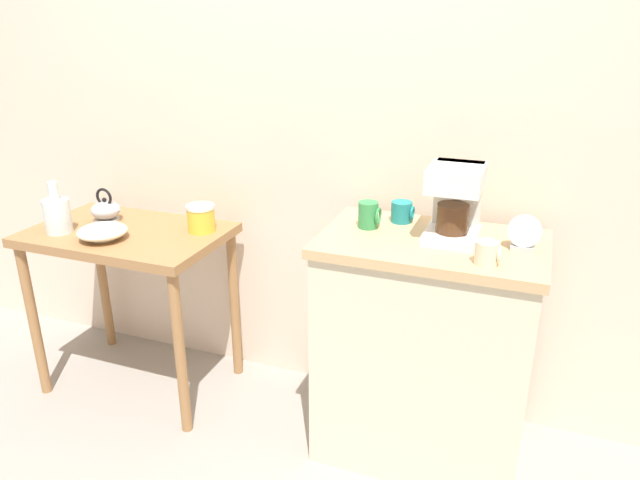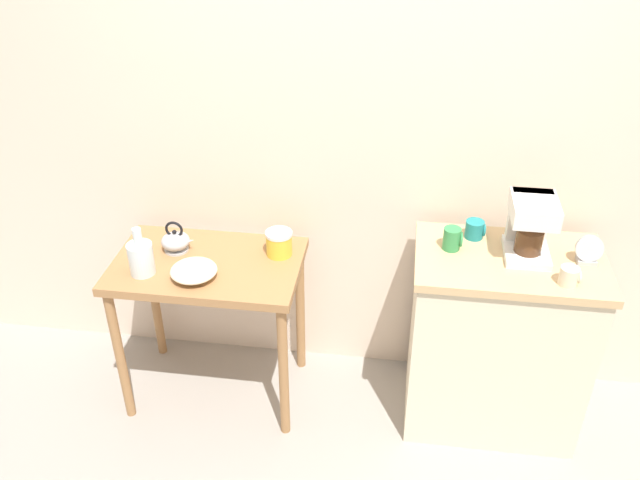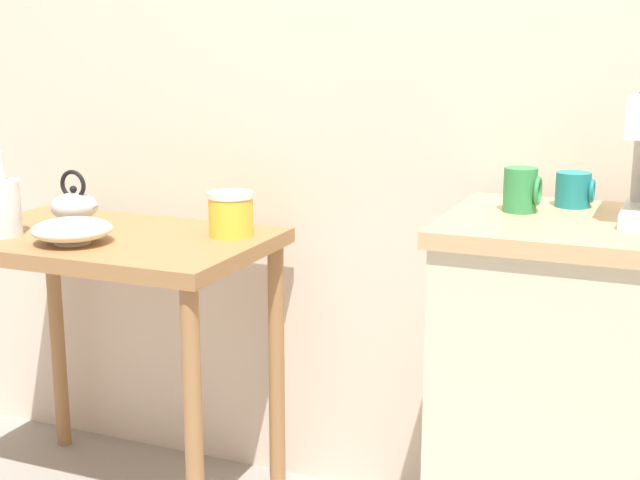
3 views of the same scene
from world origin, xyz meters
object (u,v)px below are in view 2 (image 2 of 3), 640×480
object	(u,v)px
teakettle	(176,241)
mug_small_cream	(569,276)
glass_carafe_vase	(141,257)
table_clock	(589,251)
bowl_stoneware	(194,271)
canister_enamel	(279,243)
mug_tall_green	(452,239)
mug_dark_teal	(475,229)
coffee_maker	(530,224)

from	to	relation	value
teakettle	mug_small_cream	xyz separation A→B (m)	(1.66, -0.22, 0.12)
glass_carafe_vase	table_clock	bearing A→B (deg)	4.43
bowl_stoneware	table_clock	size ratio (longest dim) A/B	1.63
mug_small_cream	bowl_stoneware	bearing A→B (deg)	179.30
glass_carafe_vase	table_clock	world-z (taller)	table_clock
canister_enamel	bowl_stoneware	bearing A→B (deg)	-144.71
bowl_stoneware	table_clock	bearing A→B (deg)	5.21
bowl_stoneware	table_clock	distance (m)	1.63
canister_enamel	table_clock	xyz separation A→B (m)	(1.29, -0.08, 0.13)
glass_carafe_vase	mug_tall_green	world-z (taller)	mug_tall_green
bowl_stoneware	teakettle	xyz separation A→B (m)	(-0.14, 0.20, 0.01)
glass_carafe_vase	mug_tall_green	distance (m)	1.32
teakettle	glass_carafe_vase	bearing A→B (deg)	-114.41
mug_tall_green	mug_small_cream	bearing A→B (deg)	-23.89
mug_dark_teal	mug_tall_green	bearing A→B (deg)	-133.00
mug_tall_green	mug_dark_teal	bearing A→B (deg)	47.00
table_clock	bowl_stoneware	bearing A→B (deg)	-174.79
mug_small_cream	table_clock	world-z (taller)	table_clock
teakettle	mug_tall_green	xyz separation A→B (m)	(1.22, -0.02, 0.13)
coffee_maker	mug_dark_teal	xyz separation A→B (m)	(-0.20, 0.10, -0.10)
mug_tall_green	mug_small_cream	xyz separation A→B (m)	(0.44, -0.20, -0.01)
teakettle	mug_small_cream	world-z (taller)	mug_small_cream
teakettle	mug_dark_teal	size ratio (longest dim) A/B	1.83
bowl_stoneware	teakettle	bearing A→B (deg)	125.78
glass_carafe_vase	table_clock	size ratio (longest dim) A/B	1.80
canister_enamel	coffee_maker	bearing A→B (deg)	-2.34
mug_small_cream	canister_enamel	bearing A→B (deg)	168.21
bowl_stoneware	coffee_maker	distance (m)	1.41
mug_tall_green	mug_small_cream	world-z (taller)	mug_tall_green
mug_tall_green	table_clock	world-z (taller)	table_clock
table_clock	mug_dark_teal	bearing A→B (deg)	162.95
glass_carafe_vase	mug_small_cream	size ratio (longest dim) A/B	2.76
bowl_stoneware	mug_tall_green	distance (m)	1.10
canister_enamel	mug_small_cream	xyz separation A→B (m)	(1.19, -0.25, 0.11)
bowl_stoneware	mug_dark_teal	bearing A→B (deg)	13.56
mug_dark_teal	mug_tall_green	xyz separation A→B (m)	(-0.10, -0.11, 0.01)
table_clock	mug_small_cream	bearing A→B (deg)	-120.96
mug_dark_teal	teakettle	bearing A→B (deg)	-176.26
canister_enamel	table_clock	distance (m)	1.30
coffee_maker	mug_dark_teal	bearing A→B (deg)	154.85
teakettle	mug_tall_green	bearing A→B (deg)	-0.94
coffee_maker	table_clock	world-z (taller)	coffee_maker
canister_enamel	mug_dark_teal	world-z (taller)	mug_dark_teal
glass_carafe_vase	canister_enamel	distance (m)	0.60
glass_carafe_vase	mug_small_cream	distance (m)	1.75
mug_tall_green	canister_enamel	bearing A→B (deg)	175.95
canister_enamel	mug_tall_green	world-z (taller)	mug_tall_green
mug_dark_teal	mug_tall_green	size ratio (longest dim) A/B	0.88
coffee_maker	canister_enamel	bearing A→B (deg)	177.66
bowl_stoneware	teakettle	size ratio (longest dim) A/B	1.28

